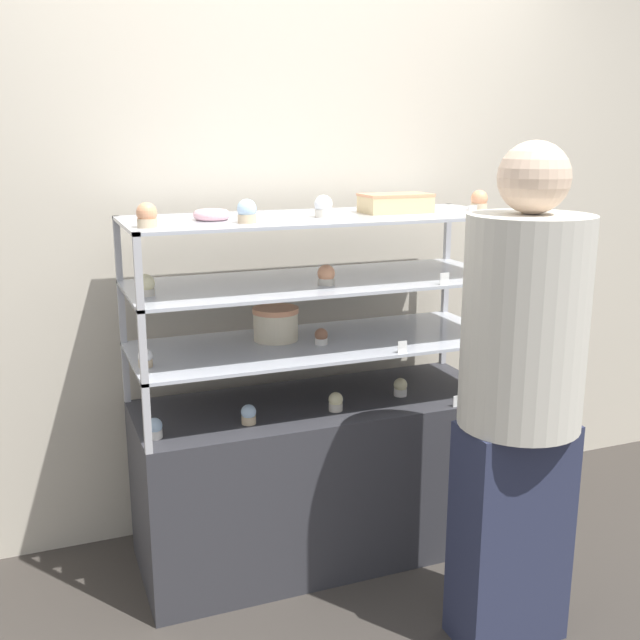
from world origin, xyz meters
The scene contains 29 objects.
ground_plane centered at (0.00, 0.00, 0.00)m, with size 20.00×20.00×0.00m, color #38332D.
back_wall centered at (0.00, 0.42, 1.30)m, with size 8.00×0.05×2.60m.
display_base centered at (0.00, 0.00, 0.33)m, with size 1.44×0.55×0.65m.
display_riser_lower centered at (0.00, 0.00, 0.88)m, with size 1.44×0.55×0.24m.
display_riser_middle centered at (0.00, 0.00, 1.12)m, with size 1.44×0.55×0.24m.
display_riser_upper centered at (0.00, 0.00, 1.36)m, with size 1.44×0.55×0.24m.
layer_cake_centerpiece centered at (-0.15, 0.08, 0.96)m, with size 0.18×0.18×0.13m.
sheet_cake_frosted centered at (0.31, 0.00, 1.41)m, with size 0.27×0.15×0.07m.
cupcake_0 centered at (-0.67, -0.14, 0.69)m, with size 0.06×0.06×0.07m.
cupcake_1 centered at (-0.33, -0.13, 0.69)m, with size 0.06×0.06×0.07m.
cupcake_2 centered at (0.01, -0.13, 0.69)m, with size 0.06×0.06×0.07m.
cupcake_3 centered at (0.32, -0.06, 0.69)m, with size 0.06×0.06×0.07m.
cupcake_4 centered at (0.66, -0.05, 0.69)m, with size 0.06×0.06×0.07m.
price_tag_0 centered at (0.47, -0.26, 0.67)m, with size 0.04×0.00×0.04m.
cupcake_5 centered at (-0.68, -0.09, 0.92)m, with size 0.05×0.05×0.06m.
cupcake_6 centered at (-0.01, -0.04, 0.92)m, with size 0.05×0.05×0.06m.
cupcake_7 centered at (0.66, -0.09, 0.92)m, with size 0.05×0.05×0.06m.
price_tag_1 centered at (0.22, -0.26, 0.91)m, with size 0.04×0.00×0.04m.
cupcake_8 centered at (-0.66, -0.05, 1.17)m, with size 0.06×0.06×0.07m.
cupcake_9 centered at (-0.01, -0.10, 1.17)m, with size 0.06×0.06×0.07m.
cupcake_10 centered at (0.65, -0.09, 1.17)m, with size 0.06×0.06×0.07m.
price_tag_2 centered at (0.39, -0.26, 1.16)m, with size 0.04×0.00×0.04m.
cupcake_11 centered at (-0.66, -0.15, 1.41)m, with size 0.07×0.07×0.08m.
cupcake_12 centered at (-0.32, -0.14, 1.41)m, with size 0.07×0.07×0.08m.
cupcake_13 centered at (-0.01, -0.06, 1.41)m, with size 0.07×0.07×0.08m.
cupcake_14 centered at (0.66, -0.04, 1.41)m, with size 0.07×0.07×0.08m.
price_tag_3 centered at (0.49, -0.26, 1.40)m, with size 0.04×0.00×0.04m.
donut_glazed centered at (-0.41, 0.00, 1.39)m, with size 0.13×0.13×0.04m.
customer_figure centered at (0.39, -0.74, 0.88)m, with size 0.39×0.39×1.65m.
Camera 1 is at (-1.02, -2.59, 1.66)m, focal length 42.00 mm.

